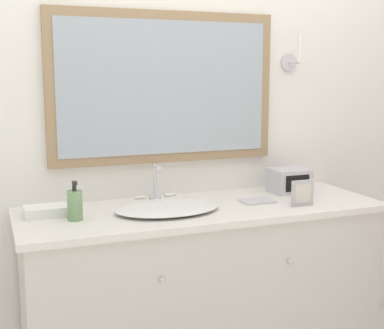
{
  "coord_description": "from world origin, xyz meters",
  "views": [
    {
      "loc": [
        -0.92,
        -1.9,
        1.45
      ],
      "look_at": [
        -0.06,
        0.33,
        1.05
      ],
      "focal_mm": 50.0,
      "sensor_mm": 36.0,
      "label": 1
    }
  ],
  "objects_px": {
    "appliance_box": "(289,181)",
    "soap_bottle": "(75,205)",
    "picture_frame": "(302,193)",
    "sink_basin": "(167,207)"
  },
  "relations": [
    {
      "from": "sink_basin",
      "to": "picture_frame",
      "type": "distance_m",
      "value": 0.63
    },
    {
      "from": "sink_basin",
      "to": "soap_bottle",
      "type": "height_order",
      "value": "sink_basin"
    },
    {
      "from": "sink_basin",
      "to": "picture_frame",
      "type": "xyz_separation_m",
      "value": [
        0.62,
        -0.14,
        0.04
      ]
    },
    {
      "from": "soap_bottle",
      "to": "picture_frame",
      "type": "bearing_deg",
      "value": -7.59
    },
    {
      "from": "sink_basin",
      "to": "picture_frame",
      "type": "height_order",
      "value": "sink_basin"
    },
    {
      "from": "appliance_box",
      "to": "picture_frame",
      "type": "xyz_separation_m",
      "value": [
        -0.1,
        -0.28,
        -0.0
      ]
    },
    {
      "from": "soap_bottle",
      "to": "appliance_box",
      "type": "bearing_deg",
      "value": 7.35
    },
    {
      "from": "sink_basin",
      "to": "soap_bottle",
      "type": "distance_m",
      "value": 0.41
    },
    {
      "from": "appliance_box",
      "to": "soap_bottle",
      "type": "bearing_deg",
      "value": -172.65
    },
    {
      "from": "appliance_box",
      "to": "picture_frame",
      "type": "bearing_deg",
      "value": -109.84
    }
  ]
}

